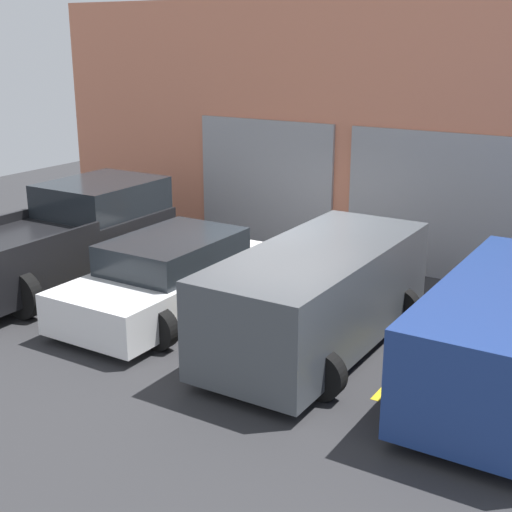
{
  "coord_description": "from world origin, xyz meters",
  "views": [
    {
      "loc": [
        5.88,
        -10.22,
        4.57
      ],
      "look_at": [
        0.0,
        -0.71,
        1.1
      ],
      "focal_mm": 50.0,
      "sensor_mm": 36.0,
      "label": 1
    }
  ],
  "objects_px": {
    "van_right": "(318,294)",
    "pickup_truck": "(64,238)",
    "sedan_white": "(172,277)",
    "sedan_side": "(512,335)"
  },
  "relations": [
    {
      "from": "van_right",
      "to": "pickup_truck",
      "type": "bearing_deg",
      "value": 177.12
    },
    {
      "from": "sedan_white",
      "to": "van_right",
      "type": "bearing_deg",
      "value": -0.46
    },
    {
      "from": "sedan_white",
      "to": "pickup_truck",
      "type": "bearing_deg",
      "value": 174.72
    },
    {
      "from": "pickup_truck",
      "to": "van_right",
      "type": "xyz_separation_m",
      "value": [
        5.63,
        -0.28,
        0.03
      ]
    },
    {
      "from": "pickup_truck",
      "to": "sedan_white",
      "type": "xyz_separation_m",
      "value": [
        2.81,
        -0.26,
        -0.21
      ]
    },
    {
      "from": "sedan_white",
      "to": "sedan_side",
      "type": "height_order",
      "value": "sedan_side"
    },
    {
      "from": "pickup_truck",
      "to": "van_right",
      "type": "bearing_deg",
      "value": -2.88
    },
    {
      "from": "pickup_truck",
      "to": "sedan_side",
      "type": "bearing_deg",
      "value": -1.92
    },
    {
      "from": "sedan_white",
      "to": "sedan_side",
      "type": "bearing_deg",
      "value": -0.23
    },
    {
      "from": "pickup_truck",
      "to": "sedan_side",
      "type": "relative_size",
      "value": 1.12
    }
  ]
}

